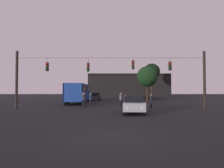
# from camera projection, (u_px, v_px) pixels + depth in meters

# --- Properties ---
(ground_plane) EXTENTS (168.00, 168.00, 0.00)m
(ground_plane) POSITION_uv_depth(u_px,v_px,m) (111.00, 103.00, 33.09)
(ground_plane) COLOR black
(ground_plane) RESTS_ON ground
(overhead_signal_span) EXTENTS (20.89, 0.44, 6.35)m
(overhead_signal_span) POSITION_uv_depth(u_px,v_px,m) (110.00, 76.00, 22.49)
(overhead_signal_span) COLOR black
(overhead_signal_span) RESTS_ON ground
(city_bus) EXTENTS (2.69, 11.04, 3.00)m
(city_bus) POSITION_uv_depth(u_px,v_px,m) (78.00, 91.00, 32.36)
(city_bus) COLOR navy
(city_bus) RESTS_ON ground
(car_near_right) EXTENTS (2.22, 4.47, 1.52)m
(car_near_right) POSITION_uv_depth(u_px,v_px,m) (134.00, 104.00, 18.09)
(car_near_right) COLOR #99999E
(car_near_right) RESTS_ON ground
(car_far_left) EXTENTS (1.97, 4.40, 1.52)m
(car_far_left) POSITION_uv_depth(u_px,v_px,m) (95.00, 96.00, 41.46)
(car_far_left) COLOR #2D2D33
(car_far_left) RESTS_ON ground
(pedestrian_crossing_left) EXTENTS (0.35, 0.42, 1.58)m
(pedestrian_crossing_left) POSITION_uv_depth(u_px,v_px,m) (151.00, 100.00, 23.76)
(pedestrian_crossing_left) COLOR black
(pedestrian_crossing_left) RESTS_ON ground
(pedestrian_crossing_center) EXTENTS (0.35, 0.42, 1.70)m
(pedestrian_crossing_center) POSITION_uv_depth(u_px,v_px,m) (90.00, 99.00, 25.21)
(pedestrian_crossing_center) COLOR black
(pedestrian_crossing_center) RESTS_ON ground
(pedestrian_crossing_right) EXTENTS (0.27, 0.38, 1.74)m
(pedestrian_crossing_right) POSITION_uv_depth(u_px,v_px,m) (84.00, 99.00, 24.14)
(pedestrian_crossing_right) COLOR black
(pedestrian_crossing_right) RESTS_ON ground
(pedestrian_near_bus) EXTENTS (0.30, 0.40, 1.70)m
(pedestrian_near_bus) POSITION_uv_depth(u_px,v_px,m) (82.00, 99.00, 25.19)
(pedestrian_near_bus) COLOR black
(pedestrian_near_bus) RESTS_ON ground
(pedestrian_trailing) EXTENTS (0.34, 0.42, 1.73)m
(pedestrian_trailing) POSITION_uv_depth(u_px,v_px,m) (120.00, 99.00, 24.66)
(pedestrian_trailing) COLOR black
(pedestrian_trailing) RESTS_ON ground
(pedestrian_far_side) EXTENTS (0.35, 0.42, 1.53)m
(pedestrian_far_side) POSITION_uv_depth(u_px,v_px,m) (125.00, 100.00, 25.42)
(pedestrian_far_side) COLOR black
(pedestrian_far_side) RESTS_ON ground
(corner_building) EXTENTS (21.75, 10.17, 6.47)m
(corner_building) POSITION_uv_depth(u_px,v_px,m) (128.00, 86.00, 58.42)
(corner_building) COLOR black
(corner_building) RESTS_ON ground
(tree_left_silhouette) EXTENTS (3.63, 3.63, 6.28)m
(tree_left_silhouette) POSITION_uv_depth(u_px,v_px,m) (147.00, 77.00, 36.03)
(tree_left_silhouette) COLOR #2D2116
(tree_left_silhouette) RESTS_ON ground
(tree_behind_building) EXTENTS (3.66, 3.66, 8.07)m
(tree_behind_building) POSITION_uv_depth(u_px,v_px,m) (151.00, 72.00, 45.99)
(tree_behind_building) COLOR #2D2116
(tree_behind_building) RESTS_ON ground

